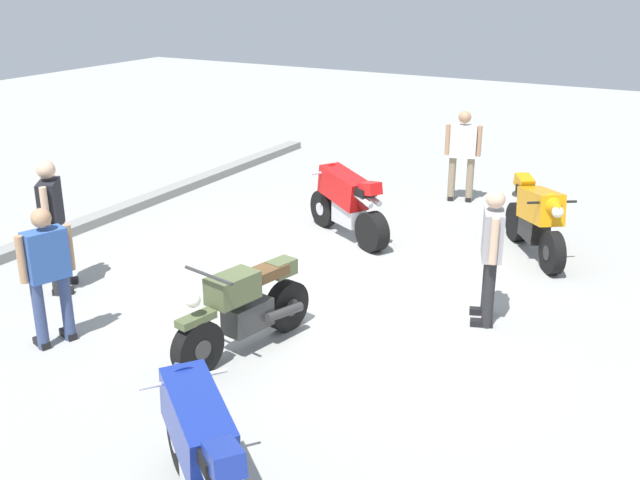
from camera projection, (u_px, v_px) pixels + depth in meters
The scene contains 10 objects.
ground_plane at pixel (320, 293), 9.78m from camera, with size 40.00×40.00×0.00m, color #9E9E99.
curb_edge at pixel (68, 230), 11.87m from camera, with size 14.00×0.30×0.15m, color gray.
motorcycle_blue_sportbike at pixel (202, 453), 5.59m from camera, with size 1.33×1.67×1.14m.
motorcycle_olive_vintage at pixel (245, 310), 8.17m from camera, with size 1.94×0.80×1.07m.
motorcycle_red_sportbike at pixel (347, 201), 11.58m from camera, with size 1.12×1.80×1.14m.
motorcycle_orange_sportbike at pixel (537, 217), 10.83m from camera, with size 1.71×1.27×1.14m.
person_in_white_shirt at pixel (463, 151), 13.30m from camera, with size 0.41×0.64×1.64m.
person_in_blue_shirt at pixel (48, 270), 8.16m from camera, with size 0.63×0.41×1.60m.
person_in_black_shirt at pixel (52, 217), 9.55m from camera, with size 0.59×0.52×1.74m.
person_in_gray_shirt at pixel (491, 249), 8.70m from camera, with size 0.63×0.43×1.64m.
Camera 1 is at (-7.81, -4.37, 4.01)m, focal length 42.02 mm.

